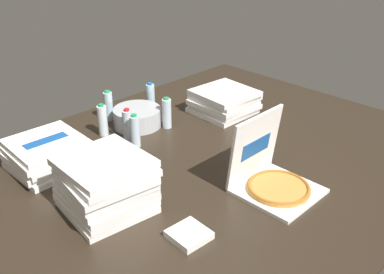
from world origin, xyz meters
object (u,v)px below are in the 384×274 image
object	(u,v)px
ice_bucket	(137,117)
water_bottle_2	(151,98)
pizza_stack_center_far	(106,185)
pizza_stack_left_near	(224,102)
napkin_pile	(189,235)
pizza_stack_right_near	(47,154)
water_bottle_1	(135,131)
water_bottle_5	(109,106)
water_bottle_3	(103,120)
water_bottle_0	(167,113)
water_bottle_4	(128,125)
open_pizza_box	(272,178)

from	to	relation	value
ice_bucket	water_bottle_2	bearing A→B (deg)	28.93
pizza_stack_center_far	ice_bucket	size ratio (longest dim) A/B	1.39
pizza_stack_left_near	napkin_pile	distance (m)	1.51
pizza_stack_right_near	pizza_stack_center_far	world-z (taller)	pizza_stack_center_far
water_bottle_1	pizza_stack_right_near	bearing A→B (deg)	163.58
ice_bucket	water_bottle_5	bearing A→B (deg)	109.81
water_bottle_5	napkin_pile	distance (m)	1.48
ice_bucket	water_bottle_3	xyz separation A→B (m)	(-0.26, 0.05, 0.04)
napkin_pile	ice_bucket	bearing A→B (deg)	61.87
pizza_stack_right_near	water_bottle_1	size ratio (longest dim) A/B	1.93
pizza_stack_center_far	water_bottle_5	bearing A→B (deg)	53.75
ice_bucket	water_bottle_1	xyz separation A→B (m)	(-0.21, -0.24, 0.04)
pizza_stack_center_far	water_bottle_3	distance (m)	0.88
water_bottle_0	water_bottle_4	world-z (taller)	same
pizza_stack_center_far	water_bottle_4	xyz separation A→B (m)	(0.56, 0.54, -0.04)
pizza_stack_left_near	water_bottle_3	bearing A→B (deg)	158.55
pizza_stack_right_near	pizza_stack_center_far	size ratio (longest dim) A/B	0.93
pizza_stack_left_near	napkin_pile	xyz separation A→B (m)	(-1.24, -0.86, -0.07)
pizza_stack_center_far	water_bottle_0	world-z (taller)	pizza_stack_center_far
ice_bucket	pizza_stack_center_far	bearing A→B (deg)	-137.92
water_bottle_2	napkin_pile	xyz separation A→B (m)	(-0.86, -1.29, -0.09)
water_bottle_2	water_bottle_1	bearing A→B (deg)	-140.52
open_pizza_box	pizza_stack_center_far	xyz separation A→B (m)	(-0.76, 0.51, 0.07)
water_bottle_4	water_bottle_2	bearing A→B (deg)	31.72
pizza_stack_right_near	water_bottle_5	xyz separation A→B (m)	(0.68, 0.31, 0.02)
water_bottle_3	water_bottle_5	distance (m)	0.25
pizza_stack_left_near	water_bottle_5	bearing A→B (deg)	143.31
pizza_stack_center_far	ice_bucket	world-z (taller)	pizza_stack_center_far
pizza_stack_right_near	water_bottle_5	size ratio (longest dim) A/B	1.93
water_bottle_1	napkin_pile	size ratio (longest dim) A/B	1.32
ice_bucket	open_pizza_box	bearing A→B (deg)	-89.58
open_pizza_box	napkin_pile	xyz separation A→B (m)	(-0.62, 0.03, -0.06)
pizza_stack_right_near	water_bottle_0	distance (m)	0.90
napkin_pile	open_pizza_box	bearing A→B (deg)	-3.08
ice_bucket	napkin_pile	world-z (taller)	ice_bucket
pizza_stack_right_near	water_bottle_5	world-z (taller)	water_bottle_5
water_bottle_3	napkin_pile	world-z (taller)	water_bottle_3
pizza_stack_left_near	water_bottle_0	distance (m)	0.50
ice_bucket	water_bottle_1	bearing A→B (deg)	-131.23
ice_bucket	water_bottle_4	size ratio (longest dim) A/B	1.49
water_bottle_1	water_bottle_2	size ratio (longest dim) A/B	1.00
water_bottle_4	napkin_pile	xyz separation A→B (m)	(-0.43, -1.02, -0.09)
water_bottle_2	water_bottle_5	distance (m)	0.34
pizza_stack_right_near	water_bottle_4	bearing A→B (deg)	-5.63
water_bottle_5	pizza_stack_center_far	bearing A→B (deg)	-126.25
water_bottle_0	water_bottle_2	distance (m)	0.33
ice_bucket	water_bottle_2	xyz separation A→B (m)	(0.24, 0.13, 0.04)
ice_bucket	napkin_pile	bearing A→B (deg)	-118.13
ice_bucket	water_bottle_1	world-z (taller)	water_bottle_1
water_bottle_2	water_bottle_4	size ratio (longest dim) A/B	1.00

